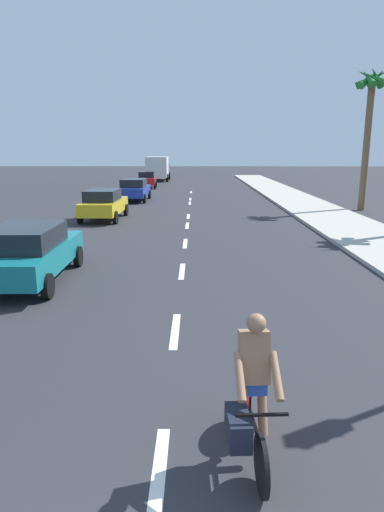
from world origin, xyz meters
The scene contains 18 objects.
ground_plane centered at (0.00, 20.00, 0.00)m, with size 160.00×160.00×0.00m, color #2D2D33.
sidewalk_strip centered at (7.59, 22.00, 0.07)m, with size 3.60×80.00×0.14m, color #B2ADA3.
lane_stripe_1 centered at (0.00, 3.59, 0.00)m, with size 0.16×1.80×0.01m, color white.
lane_stripe_2 centered at (0.00, 7.73, 0.00)m, with size 0.16×1.80×0.01m, color white.
lane_stripe_3 centered at (0.00, 12.22, 0.00)m, with size 0.16×1.80×0.01m, color white.
lane_stripe_4 centered at (0.00, 16.26, 0.00)m, with size 0.16×1.80×0.01m, color white.
lane_stripe_5 centered at (0.00, 20.46, 0.00)m, with size 0.16×1.80×0.01m, color white.
lane_stripe_6 centered at (0.00, 23.48, 0.00)m, with size 0.16×1.80×0.01m, color white.
lane_stripe_7 centered at (0.00, 29.66, 0.00)m, with size 0.16×1.80×0.01m, color white.
lane_stripe_8 centered at (0.00, 32.18, 0.00)m, with size 0.16×1.80×0.01m, color white.
lane_stripe_9 centered at (0.00, 37.79, 0.00)m, with size 0.16×1.80×0.01m, color white.
cyclist centered at (1.04, 3.90, 0.83)m, with size 0.64×1.71×1.82m.
parked_car_teal centered at (-4.21, 11.14, 0.84)m, with size 2.18×4.62×1.57m.
parked_car_yellow centered at (-4.40, 22.32, 0.84)m, with size 2.04×4.25×1.57m.
parked_car_blue centered at (-4.00, 31.07, 0.84)m, with size 2.06×4.37×1.57m.
parked_car_red centered at (-4.28, 42.02, 0.83)m, with size 1.95×3.92×1.57m.
delivery_truck centered at (-4.08, 52.19, 1.50)m, with size 2.71×6.26×2.80m.
palm_tree_far centered at (10.41, 26.09, 6.13)m, with size 2.00×1.82×8.26m.
Camera 1 is at (0.41, -0.58, 3.57)m, focal length 30.87 mm.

